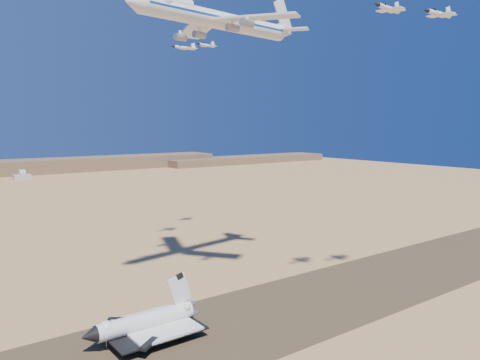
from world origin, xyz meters
TOP-DOWN VIEW (x-y plane):
  - ground at (0.00, 0.00)m, footprint 1200.00×1200.00m
  - runway at (0.00, 0.00)m, footprint 600.00×50.00m
  - ridgeline at (65.32, 527.31)m, footprint 960.00×90.00m
  - shuttle at (-21.49, 8.23)m, footprint 36.69×22.52m
  - carrier_747 at (17.92, 29.07)m, footprint 81.09×61.93m
  - crew_a at (-14.38, 1.49)m, footprint 0.53×0.71m
  - crew_b at (-14.43, 1.48)m, footprint 0.91×0.98m
  - crew_c at (-17.15, 0.69)m, footprint 1.26×0.92m
  - chase_jet_a at (52.31, -19.91)m, footprint 15.88×8.77m
  - chase_jet_b at (69.95, -26.78)m, footprint 16.12×8.49m
  - chase_jet_c at (33.24, 77.79)m, footprint 14.11×7.61m
  - chase_jet_d at (56.48, 95.32)m, footprint 13.68×7.89m

SIDE VIEW (x-z plane):
  - ground at x=0.00m, z-range 0.00..0.00m
  - runway at x=0.00m, z-range 0.00..0.06m
  - crew_a at x=-14.38m, z-range 0.06..1.81m
  - crew_b at x=-14.43m, z-range 0.06..1.82m
  - crew_c at x=-17.15m, z-range 0.06..1.99m
  - shuttle at x=-21.49m, z-range -4.19..13.93m
  - ridgeline at x=65.32m, z-range -1.37..16.63m
  - chase_jet_c at x=33.24m, z-range 97.76..101.27m
  - chase_jet_b at x=69.95m, z-range 98.64..102.66m
  - chase_jet_a at x=52.31m, z-range 99.18..103.14m
  - carrier_747 at x=17.92m, z-range 91.74..111.86m
  - chase_jet_d at x=56.48m, z-range 103.50..106.98m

